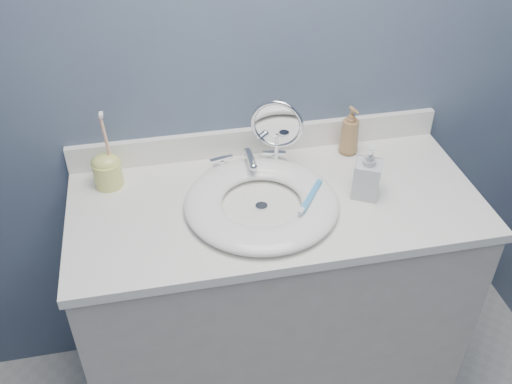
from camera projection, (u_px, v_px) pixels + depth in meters
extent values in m
cube|color=#4A5570|center=(257.00, 60.00, 1.71)|extent=(2.20, 0.02, 2.40)
cube|color=#B8B1A8|center=(273.00, 302.00, 1.97)|extent=(1.20, 0.55, 0.85)
cube|color=white|center=(276.00, 203.00, 1.70)|extent=(1.22, 0.57, 0.03)
cube|color=white|center=(258.00, 140.00, 1.87)|extent=(1.22, 0.02, 0.09)
cylinder|color=silver|center=(261.00, 207.00, 1.66)|extent=(0.04, 0.04, 0.01)
cube|color=silver|center=(248.00, 166.00, 1.82)|extent=(0.22, 0.05, 0.01)
cylinder|color=silver|center=(248.00, 158.00, 1.80)|extent=(0.03, 0.03, 0.06)
cylinder|color=silver|center=(251.00, 159.00, 1.75)|extent=(0.02, 0.09, 0.02)
sphere|color=silver|center=(253.00, 167.00, 1.72)|extent=(0.03, 0.03, 0.03)
cylinder|color=silver|center=(221.00, 164.00, 1.80)|extent=(0.02, 0.02, 0.03)
cube|color=silver|center=(221.00, 159.00, 1.79)|extent=(0.08, 0.03, 0.01)
cylinder|color=silver|center=(274.00, 158.00, 1.83)|extent=(0.02, 0.02, 0.03)
cube|color=silver|center=(274.00, 153.00, 1.81)|extent=(0.08, 0.03, 0.01)
cylinder|color=silver|center=(276.00, 166.00, 1.82)|extent=(0.09, 0.09, 0.01)
cylinder|color=silver|center=(276.00, 150.00, 1.78)|extent=(0.01, 0.01, 0.12)
torus|color=silver|center=(277.00, 124.00, 1.73)|extent=(0.16, 0.08, 0.16)
cylinder|color=white|center=(277.00, 124.00, 1.73)|extent=(0.13, 0.06, 0.14)
imported|color=#9D7447|center=(350.00, 131.00, 1.84)|extent=(0.08, 0.08, 0.17)
imported|color=silver|center=(368.00, 171.00, 1.66)|extent=(0.10, 0.10, 0.17)
cylinder|color=#DEE271|center=(108.00, 174.00, 1.73)|extent=(0.09, 0.09, 0.08)
ellipsoid|color=#DEE271|center=(106.00, 162.00, 1.70)|extent=(0.09, 0.07, 0.05)
cylinder|color=#FAB48E|center=(106.00, 140.00, 1.66)|extent=(0.02, 0.03, 0.17)
cube|color=white|center=(101.00, 115.00, 1.60)|extent=(0.01, 0.02, 0.01)
cube|color=#3E9DDC|center=(311.00, 196.00, 1.64)|extent=(0.10, 0.14, 0.01)
cube|color=white|center=(301.00, 211.00, 1.57)|extent=(0.02, 0.03, 0.01)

